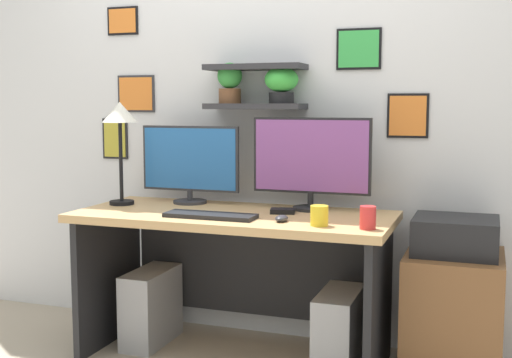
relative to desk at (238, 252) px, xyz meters
The scene contains 15 objects.
ground_plane 0.54m from the desk, 90.00° to the right, with size 8.00×8.00×0.00m, color tan.
back_wall_assembly 0.90m from the desk, 90.16° to the left, with size 4.40×0.24×2.70m.
desk is the anchor object (origin of this frame).
monitor_left 0.57m from the desk, 154.08° to the left, with size 0.56×0.18×0.42m.
monitor_right 0.60m from the desk, 25.94° to the left, with size 0.61×0.18×0.47m.
keyboard 0.32m from the desk, 103.52° to the right, with size 0.44×0.14×0.02m, color black.
computer_mouse 0.43m from the desk, 35.00° to the right, with size 0.06×0.09×0.03m, color #2D2D33.
desk_lamp 0.93m from the desk, behind, with size 0.19×0.19×0.55m.
coffee_mug 0.60m from the desk, 27.21° to the right, with size 0.08×0.08×0.09m, color yellow.
pen_cup 0.79m from the desk, 20.04° to the right, with size 0.07×0.07×0.10m, color red.
scissors_tray 0.33m from the desk, ahead, with size 0.12×0.08×0.02m, color black.
drawer_cabinet 1.08m from the desk, ahead, with size 0.44×0.50×0.59m, color brown.
printer 1.06m from the desk, ahead, with size 0.38×0.34×0.17m, color black.
computer_tower_left 0.61m from the desk, behind, with size 0.18×0.40×0.40m, color #99999E.
computer_tower_right 0.64m from the desk, ahead, with size 0.18×0.40×0.40m, color #99999E.
Camera 1 is at (1.18, -2.99, 1.29)m, focal length 46.22 mm.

